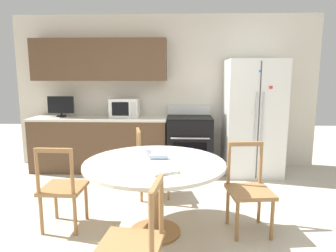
{
  "coord_description": "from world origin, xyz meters",
  "views": [
    {
      "loc": [
        0.24,
        -2.61,
        1.58
      ],
      "look_at": [
        0.1,
        1.15,
        0.95
      ],
      "focal_mm": 32.0,
      "sensor_mm": 36.0,
      "label": 1
    }
  ],
  "objects_px": {
    "oven_range": "(189,144)",
    "countertop_tv": "(61,106)",
    "refrigerator": "(252,118)",
    "dining_chair_near": "(134,246)",
    "microwave": "(125,108)",
    "dining_chair_right": "(249,190)",
    "candle_glass": "(148,153)",
    "dining_chair_far": "(151,164)",
    "dining_chair_left": "(63,189)"
  },
  "relations": [
    {
      "from": "oven_range",
      "to": "countertop_tv",
      "type": "relative_size",
      "value": 2.51
    },
    {
      "from": "refrigerator",
      "to": "countertop_tv",
      "type": "xyz_separation_m",
      "value": [
        -3.17,
        0.13,
        0.17
      ]
    },
    {
      "from": "dining_chair_near",
      "to": "refrigerator",
      "type": "bearing_deg",
      "value": -20.12
    },
    {
      "from": "refrigerator",
      "to": "dining_chair_near",
      "type": "relative_size",
      "value": 2.03
    },
    {
      "from": "microwave",
      "to": "dining_chair_right",
      "type": "bearing_deg",
      "value": -51.26
    },
    {
      "from": "oven_range",
      "to": "candle_glass",
      "type": "height_order",
      "value": "oven_range"
    },
    {
      "from": "countertop_tv",
      "to": "dining_chair_near",
      "type": "xyz_separation_m",
      "value": [
        1.68,
        -3.07,
        -0.65
      ]
    },
    {
      "from": "dining_chair_near",
      "to": "countertop_tv",
      "type": "bearing_deg",
      "value": 35.4
    },
    {
      "from": "microwave",
      "to": "dining_chair_far",
      "type": "bearing_deg",
      "value": -64.98
    },
    {
      "from": "microwave",
      "to": "dining_chair_right",
      "type": "xyz_separation_m",
      "value": [
        1.62,
        -2.02,
        -0.62
      ]
    },
    {
      "from": "dining_chair_far",
      "to": "dining_chair_left",
      "type": "relative_size",
      "value": 1.0
    },
    {
      "from": "refrigerator",
      "to": "countertop_tv",
      "type": "bearing_deg",
      "value": 177.63
    },
    {
      "from": "dining_chair_left",
      "to": "candle_glass",
      "type": "distance_m",
      "value": 0.95
    },
    {
      "from": "dining_chair_left",
      "to": "candle_glass",
      "type": "bearing_deg",
      "value": 10.9
    },
    {
      "from": "oven_range",
      "to": "dining_chair_far",
      "type": "height_order",
      "value": "oven_range"
    },
    {
      "from": "countertop_tv",
      "to": "dining_chair_right",
      "type": "height_order",
      "value": "countertop_tv"
    },
    {
      "from": "oven_range",
      "to": "countertop_tv",
      "type": "distance_m",
      "value": 2.25
    },
    {
      "from": "dining_chair_right",
      "to": "dining_chair_near",
      "type": "height_order",
      "value": "same"
    },
    {
      "from": "refrigerator",
      "to": "dining_chair_near",
      "type": "height_order",
      "value": "refrigerator"
    },
    {
      "from": "microwave",
      "to": "dining_chair_left",
      "type": "bearing_deg",
      "value": -98.2
    },
    {
      "from": "dining_chair_near",
      "to": "candle_glass",
      "type": "xyz_separation_m",
      "value": [
        -0.02,
        1.17,
        0.35
      ]
    },
    {
      "from": "refrigerator",
      "to": "dining_chair_far",
      "type": "distance_m",
      "value": 1.92
    },
    {
      "from": "dining_chair_right",
      "to": "dining_chair_left",
      "type": "relative_size",
      "value": 1.0
    },
    {
      "from": "countertop_tv",
      "to": "oven_range",
      "type": "bearing_deg",
      "value": -1.86
    },
    {
      "from": "oven_range",
      "to": "dining_chair_near",
      "type": "xyz_separation_m",
      "value": [
        -0.48,
        -3.0,
        -0.03
      ]
    },
    {
      "from": "dining_chair_near",
      "to": "candle_glass",
      "type": "bearing_deg",
      "value": 7.86
    },
    {
      "from": "microwave",
      "to": "countertop_tv",
      "type": "relative_size",
      "value": 1.09
    },
    {
      "from": "refrigerator",
      "to": "dining_chair_left",
      "type": "height_order",
      "value": "refrigerator"
    },
    {
      "from": "microwave",
      "to": "dining_chair_near",
      "type": "bearing_deg",
      "value": -78.93
    },
    {
      "from": "dining_chair_near",
      "to": "candle_glass",
      "type": "relative_size",
      "value": 10.82
    },
    {
      "from": "oven_range",
      "to": "dining_chair_right",
      "type": "bearing_deg",
      "value": -74.52
    },
    {
      "from": "dining_chair_far",
      "to": "candle_glass",
      "type": "bearing_deg",
      "value": -8.67
    },
    {
      "from": "dining_chair_right",
      "to": "dining_chair_near",
      "type": "bearing_deg",
      "value": 40.06
    },
    {
      "from": "dining_chair_left",
      "to": "candle_glass",
      "type": "xyz_separation_m",
      "value": [
        0.87,
        0.15,
        0.35
      ]
    },
    {
      "from": "dining_chair_right",
      "to": "refrigerator",
      "type": "bearing_deg",
      "value": -109.77
    },
    {
      "from": "countertop_tv",
      "to": "dining_chair_far",
      "type": "bearing_deg",
      "value": -35.62
    },
    {
      "from": "dining_chair_right",
      "to": "candle_glass",
      "type": "distance_m",
      "value": 1.11
    },
    {
      "from": "dining_chair_far",
      "to": "dining_chair_right",
      "type": "bearing_deg",
      "value": 39.95
    },
    {
      "from": "oven_range",
      "to": "dining_chair_left",
      "type": "distance_m",
      "value": 2.41
    },
    {
      "from": "oven_range",
      "to": "microwave",
      "type": "xyz_separation_m",
      "value": [
        -1.08,
        0.06,
        0.59
      ]
    },
    {
      "from": "countertop_tv",
      "to": "dining_chair_left",
      "type": "height_order",
      "value": "countertop_tv"
    },
    {
      "from": "refrigerator",
      "to": "oven_range",
      "type": "distance_m",
      "value": 1.11
    },
    {
      "from": "oven_range",
      "to": "dining_chair_right",
      "type": "distance_m",
      "value": 2.02
    },
    {
      "from": "microwave",
      "to": "countertop_tv",
      "type": "distance_m",
      "value": 1.08
    },
    {
      "from": "dining_chair_right",
      "to": "candle_glass",
      "type": "height_order",
      "value": "dining_chair_right"
    },
    {
      "from": "countertop_tv",
      "to": "dining_chair_left",
      "type": "distance_m",
      "value": 2.29
    },
    {
      "from": "countertop_tv",
      "to": "dining_chair_right",
      "type": "distance_m",
      "value": 3.43
    },
    {
      "from": "countertop_tv",
      "to": "dining_chair_right",
      "type": "bearing_deg",
      "value": -36.82
    },
    {
      "from": "oven_range",
      "to": "dining_chair_right",
      "type": "xyz_separation_m",
      "value": [
        0.54,
        -1.95,
        -0.03
      ]
    },
    {
      "from": "dining_chair_near",
      "to": "dining_chair_left",
      "type": "distance_m",
      "value": 1.36
    }
  ]
}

